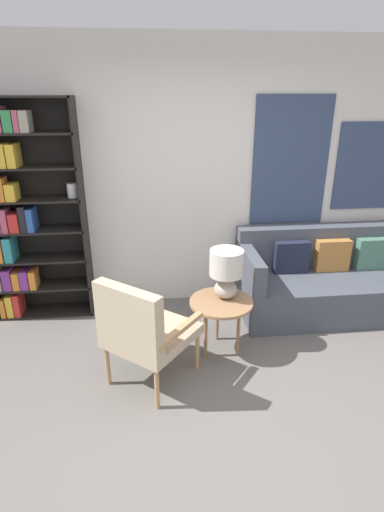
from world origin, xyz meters
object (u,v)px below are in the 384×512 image
at_px(armchair, 142,328).
at_px(table_lamp, 226,270).
at_px(bookshelf, 20,210).
at_px(side_table, 221,306).
at_px(couch, 333,280).

relative_size(armchair, table_lamp, 2.07).
bearing_deg(armchair, table_lamp, 32.59).
height_order(bookshelf, side_table, bookshelf).
bearing_deg(couch, side_table, -154.52).
height_order(bookshelf, table_lamp, bookshelf).
relative_size(couch, table_lamp, 4.45).
distance_m(couch, table_lamp, 1.46).
xyz_separation_m(armchair, table_lamp, (0.73, 0.46, 0.24)).
xyz_separation_m(armchair, couch, (2.00, 1.03, -0.20)).
xyz_separation_m(bookshelf, armchair, (1.15, -1.27, -0.60)).
bearing_deg(table_lamp, bookshelf, 156.81).
bearing_deg(table_lamp, couch, 23.82).
bearing_deg(table_lamp, armchair, -147.41).
distance_m(bookshelf, table_lamp, 2.07).
height_order(bookshelf, armchair, bookshelf).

